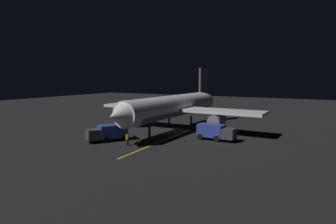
{
  "coord_description": "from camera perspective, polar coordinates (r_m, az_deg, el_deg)",
  "views": [
    {
      "loc": [
        -23.32,
        44.26,
        9.41
      ],
      "look_at": [
        0.0,
        2.0,
        3.5
      ],
      "focal_mm": 30.94,
      "sensor_mm": 36.0,
      "label": 1
    }
  ],
  "objects": [
    {
      "name": "ground_plane",
      "position": [
        50.92,
        1.09,
        -3.78
      ],
      "size": [
        180.0,
        180.0,
        0.2
      ],
      "primitive_type": "cube",
      "color": "black"
    },
    {
      "name": "baggage_truck",
      "position": [
        43.37,
        -11.6,
        -4.03
      ],
      "size": [
        4.74,
        6.06,
        2.39
      ],
      "color": "navy",
      "rests_on": "ground_plane"
    },
    {
      "name": "traffic_cone_under_wing",
      "position": [
        45.7,
        7.79,
        -4.65
      ],
      "size": [
        0.5,
        0.5,
        0.55
      ],
      "color": "#EA590F",
      "rests_on": "ground_plane"
    },
    {
      "name": "airliner",
      "position": [
        50.8,
        1.42,
        1.01
      ],
      "size": [
        30.73,
        33.99,
        11.19
      ],
      "color": "white",
      "rests_on": "ground_plane"
    },
    {
      "name": "ground_crew_worker",
      "position": [
        40.21,
        -8.02,
        -5.33
      ],
      "size": [
        0.4,
        0.4,
        1.74
      ],
      "color": "black",
      "rests_on": "ground_plane"
    },
    {
      "name": "traffic_cone_near_left",
      "position": [
        45.92,
        -6.63,
        -4.57
      ],
      "size": [
        0.5,
        0.5,
        0.55
      ],
      "color": "#EA590F",
      "rests_on": "ground_plane"
    },
    {
      "name": "catering_truck",
      "position": [
        43.76,
        9.23,
        -3.93
      ],
      "size": [
        5.79,
        2.55,
        2.31
      ],
      "color": "navy",
      "rests_on": "ground_plane"
    },
    {
      "name": "traffic_cone_near_right",
      "position": [
        41.43,
        -6.05,
        -5.83
      ],
      "size": [
        0.5,
        0.5,
        0.55
      ],
      "color": "#EA590F",
      "rests_on": "ground_plane"
    },
    {
      "name": "apron_guide_stripe",
      "position": [
        46.38,
        1.3,
        -4.72
      ],
      "size": [
        0.89,
        29.67,
        0.01
      ],
      "primitive_type": "cube",
      "rotation": [
        0.0,
        0.0,
        0.02
      ],
      "color": "gold",
      "rests_on": "ground_plane"
    }
  ]
}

